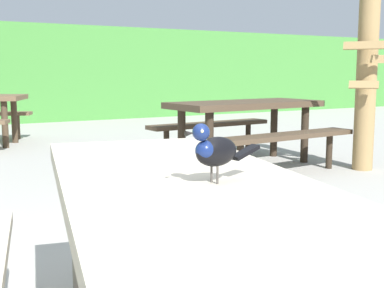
# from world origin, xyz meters

# --- Properties ---
(picnic_table_foreground) EXTENTS (2.00, 2.02, 0.74)m
(picnic_table_foreground) POSITION_xyz_m (0.24, -0.09, 0.56)
(picnic_table_foreground) COLOR #B2A893
(picnic_table_foreground) RESTS_ON ground
(bird_grackle) EXTENTS (0.29, 0.09, 0.18)m
(bird_grackle) POSITION_xyz_m (0.27, -0.23, 0.84)
(bird_grackle) COLOR black
(bird_grackle) RESTS_ON picnic_table_foreground
(picnic_table_far_centre) EXTENTS (1.85, 1.81, 0.74)m
(picnic_table_far_centre) POSITION_xyz_m (2.86, 3.24, 0.56)
(picnic_table_far_centre) COLOR #473828
(picnic_table_far_centre) RESTS_ON ground
(stalk_post_right_side) EXTENTS (0.48, 0.45, 2.04)m
(stalk_post_right_side) POSITION_xyz_m (3.83, 2.36, 1.02)
(stalk_post_right_side) COLOR #997A4C
(stalk_post_right_side) RESTS_ON ground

